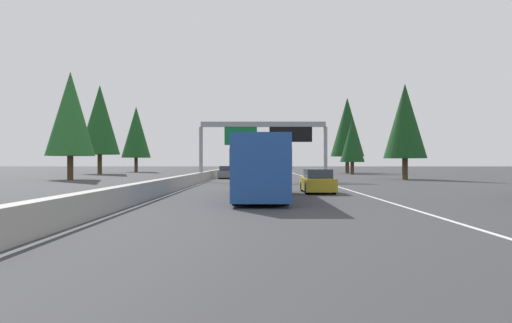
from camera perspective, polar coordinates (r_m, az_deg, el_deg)
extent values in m
plane|color=#38383A|center=(64.70, -4.48, -1.79)|extent=(320.00, 320.00, 0.00)
cube|color=#9E9B93|center=(84.65, -3.55, -1.09)|extent=(180.00, 0.56, 0.90)
cube|color=silver|center=(74.72, 5.01, -1.56)|extent=(160.00, 0.16, 0.01)
cube|color=silver|center=(74.65, -3.65, -1.56)|extent=(160.00, 0.16, 0.01)
cylinder|color=gray|center=(45.65, -6.86, 0.91)|extent=(0.36, 0.36, 5.40)
cylinder|color=gray|center=(45.78, 8.63, 0.91)|extent=(0.36, 0.36, 5.40)
cube|color=gray|center=(45.45, 0.90, 4.64)|extent=(0.50, 12.32, 0.50)
cube|color=#0C602D|center=(45.25, -1.91, 3.27)|extent=(0.12, 3.20, 1.90)
cube|color=black|center=(45.34, 4.34, 3.39)|extent=(0.16, 4.20, 1.50)
cube|color=#1E4793|center=(24.13, 0.53, -0.65)|extent=(11.50, 2.50, 2.90)
cube|color=#2D3847|center=(24.13, 0.53, 0.21)|extent=(11.04, 2.55, 0.84)
cylinder|color=black|center=(28.20, -1.75, -2.92)|extent=(1.00, 0.30, 1.00)
cylinder|color=black|center=(28.21, 2.73, -2.91)|extent=(1.00, 0.30, 1.00)
cylinder|color=black|center=(20.17, -2.56, -4.02)|extent=(1.00, 0.30, 1.00)
cylinder|color=black|center=(20.18, 3.70, -4.02)|extent=(1.00, 0.30, 1.00)
cube|color=#AD931E|center=(28.75, 7.63, -2.80)|extent=(4.40, 1.80, 0.76)
cube|color=#2D3847|center=(28.51, 7.68, -1.50)|extent=(2.46, 1.51, 0.56)
cylinder|color=black|center=(30.07, 5.79, -3.09)|extent=(0.64, 0.22, 0.64)
cylinder|color=black|center=(30.26, 8.77, -3.07)|extent=(0.64, 0.22, 0.64)
cylinder|color=black|center=(27.27, 6.36, -3.39)|extent=(0.64, 0.22, 0.64)
cylinder|color=black|center=(27.48, 9.64, -3.36)|extent=(0.64, 0.22, 0.64)
cube|color=slate|center=(54.11, -3.65, -1.55)|extent=(4.40, 1.80, 0.76)
cube|color=#2D3847|center=(53.88, -3.67, -0.86)|extent=(2.46, 1.51, 0.56)
cylinder|color=black|center=(55.58, -4.36, -1.73)|extent=(0.64, 0.22, 0.64)
cylinder|color=black|center=(55.47, -2.74, -1.73)|extent=(0.64, 0.22, 0.64)
cylinder|color=black|center=(52.78, -4.61, -1.82)|extent=(0.64, 0.22, 0.64)
cylinder|color=black|center=(52.66, -2.90, -1.82)|extent=(0.64, 0.22, 0.64)
cube|color=#2D6B38|center=(85.70, -2.26, -0.98)|extent=(5.60, 2.00, 0.70)
cube|color=#2D6B38|center=(86.70, -2.23, -0.44)|extent=(2.24, 1.84, 0.90)
cube|color=#2D3847|center=(86.70, -2.23, -0.38)|extent=(2.02, 1.92, 0.41)
cylinder|color=black|center=(87.59, -2.77, -1.10)|extent=(0.80, 0.28, 0.80)
cylinder|color=black|center=(87.52, -1.65, -1.10)|extent=(0.80, 0.28, 0.80)
cylinder|color=black|center=(83.90, -2.91, -1.14)|extent=(0.80, 0.28, 0.80)
cylinder|color=black|center=(83.83, -1.73, -1.14)|extent=(0.80, 0.28, 0.80)
cube|color=white|center=(128.81, 1.90, -0.73)|extent=(4.40, 1.80, 0.76)
cube|color=#2D3847|center=(128.59, 1.90, -0.44)|extent=(2.46, 1.51, 0.56)
cylinder|color=black|center=(130.20, 1.53, -0.82)|extent=(0.64, 0.22, 0.64)
cylinder|color=black|center=(130.25, 2.23, -0.82)|extent=(0.64, 0.22, 0.64)
cylinder|color=black|center=(127.39, 1.56, -0.83)|extent=(0.64, 0.22, 0.64)
cylinder|color=black|center=(127.43, 2.27, -0.83)|extent=(0.64, 0.22, 0.64)
cylinder|color=#4C3823|center=(53.68, 18.02, -0.87)|extent=(0.62, 0.62, 2.35)
cone|color=#143D19|center=(53.88, 18.02, 4.83)|extent=(4.71, 4.71, 8.35)
cylinder|color=#4C3823|center=(75.77, 11.87, -0.80)|extent=(0.57, 0.57, 1.96)
cone|color=#143D19|center=(75.85, 11.87, 2.56)|extent=(3.92, 3.92, 6.95)
cylinder|color=#4C3823|center=(84.53, 11.27, -0.38)|extent=(0.69, 0.69, 3.00)
cone|color=#143D19|center=(84.78, 11.27, 4.23)|extent=(6.00, 6.00, 10.64)
cylinder|color=#4C3823|center=(54.31, -22.08, -0.72)|extent=(0.65, 0.65, 2.62)
cone|color=#236028|center=(54.58, -22.08, 5.54)|extent=(5.23, 5.23, 9.27)
cylinder|color=#4C3823|center=(79.06, -18.84, -0.32)|extent=(0.71, 0.71, 3.21)
cone|color=#194C1E|center=(79.38, -18.84, 4.95)|extent=(6.42, 6.42, 11.37)
cylinder|color=#4C3823|center=(93.88, -14.68, -0.40)|extent=(0.67, 0.67, 2.86)
cone|color=#194C1E|center=(94.08, -14.67, 3.56)|extent=(5.71, 5.71, 10.13)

